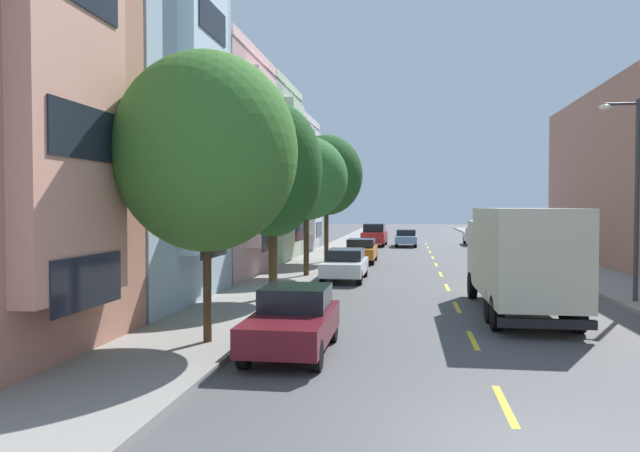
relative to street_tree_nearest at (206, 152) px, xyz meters
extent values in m
plane|color=#4C4C4F|center=(6.40, 24.70, -4.68)|extent=(160.00, 160.00, 0.00)
cube|color=gray|center=(-0.70, 22.70, -4.61)|extent=(3.20, 120.00, 0.14)
cube|color=gray|center=(13.50, 22.70, -4.61)|extent=(3.20, 120.00, 0.14)
cube|color=yellow|center=(6.40, -3.30, -4.68)|extent=(0.14, 2.20, 0.01)
cube|color=yellow|center=(6.40, 1.70, -4.68)|extent=(0.14, 2.20, 0.01)
cube|color=yellow|center=(6.40, 6.70, -4.68)|extent=(0.14, 2.20, 0.01)
cube|color=yellow|center=(6.40, 11.70, -4.68)|extent=(0.14, 2.20, 0.01)
cube|color=yellow|center=(6.40, 16.70, -4.68)|extent=(0.14, 2.20, 0.01)
cube|color=yellow|center=(6.40, 21.70, -4.68)|extent=(0.14, 2.20, 0.01)
cube|color=yellow|center=(6.40, 26.70, -4.68)|extent=(0.14, 2.20, 0.01)
cube|color=yellow|center=(6.40, 31.70, -4.68)|extent=(0.14, 2.20, 0.01)
cube|color=yellow|center=(6.40, 36.70, -4.68)|extent=(0.14, 2.20, 0.01)
cube|color=yellow|center=(6.40, 41.70, -4.68)|extent=(0.14, 2.20, 0.01)
cube|color=#E19B83|center=(-2.02, -2.31, 0.81)|extent=(0.55, 3.52, 7.94)
cube|color=#1E232D|center=(-1.73, -2.31, -2.85)|extent=(0.04, 2.67, 1.10)
cube|color=#1E232D|center=(-1.73, -2.31, 0.20)|extent=(0.04, 2.67, 1.10)
cube|color=#9EB7CC|center=(-8.81, 5.71, 1.48)|extent=(13.03, 7.82, 12.32)
cube|color=#CAE7FE|center=(-2.02, 5.71, 1.97)|extent=(0.55, 3.52, 9.61)
cube|color=#1E232D|center=(-1.73, 5.71, -2.46)|extent=(0.04, 2.67, 1.10)
cube|color=#1E232D|center=(-1.73, 5.71, 1.23)|extent=(0.04, 2.67, 1.10)
cube|color=#1E232D|center=(-1.73, 5.71, 4.93)|extent=(0.04, 2.67, 1.10)
cube|color=#CC9E9E|center=(-8.73, 13.73, 0.50)|extent=(12.86, 7.82, 10.36)
cube|color=#FECACA|center=(-2.55, 13.73, 5.90)|extent=(0.60, 7.82, 0.44)
cube|color=#FECACA|center=(-2.02, 13.73, 0.91)|extent=(0.55, 3.52, 8.08)
cube|color=#1E232D|center=(-1.73, 13.73, -2.81)|extent=(0.04, 2.67, 1.10)
cube|color=#1E232D|center=(-1.73, 13.73, 0.29)|extent=(0.04, 2.67, 1.10)
cube|color=#1E232D|center=(-1.73, 13.73, 3.40)|extent=(0.04, 2.67, 1.10)
cube|color=#99AD8E|center=(-8.63, 21.75, 0.53)|extent=(12.67, 7.82, 10.42)
cube|color=beige|center=(-2.55, 21.75, 5.96)|extent=(0.60, 7.82, 0.44)
cube|color=beige|center=(-2.02, 21.75, 0.95)|extent=(0.55, 3.52, 8.12)
cube|color=#1E232D|center=(-1.73, 21.75, -2.80)|extent=(0.04, 2.67, 1.10)
cube|color=#1E232D|center=(-1.73, 21.75, 0.32)|extent=(0.04, 2.67, 1.10)
cube|color=#1E232D|center=(-1.73, 21.75, 3.45)|extent=(0.04, 2.67, 1.10)
cube|color=#A8A8AD|center=(-7.78, 29.77, 0.08)|extent=(10.96, 7.82, 9.51)
cube|color=silver|center=(-2.55, 29.77, 5.06)|extent=(0.60, 7.82, 0.44)
cube|color=silver|center=(-2.02, 29.77, 0.46)|extent=(0.55, 3.52, 7.42)
cube|color=#1E232D|center=(-1.73, 29.77, -2.97)|extent=(0.04, 2.67, 1.10)
cube|color=#1E232D|center=(-1.73, 29.77, -0.11)|extent=(0.04, 2.67, 1.10)
cube|color=#1E232D|center=(-1.73, 29.77, 2.74)|extent=(0.04, 2.67, 1.10)
cylinder|color=#47331E|center=(0.00, 0.00, -3.16)|extent=(0.20, 0.20, 2.76)
ellipsoid|color=#387028|center=(0.00, 0.00, 0.00)|extent=(4.36, 4.36, 4.76)
cylinder|color=#47331E|center=(0.00, 7.02, -3.15)|extent=(0.32, 0.32, 2.78)
ellipsoid|color=#1E4C1E|center=(0.00, 7.02, 0.04)|extent=(3.54, 3.54, 4.81)
cylinder|color=#47331E|center=(0.00, 14.03, -2.98)|extent=(0.26, 0.26, 3.11)
ellipsoid|color=#2D6B2D|center=(0.00, 14.03, 0.05)|extent=(3.93, 3.93, 3.95)
cylinder|color=#47331E|center=(0.00, 21.05, -2.87)|extent=(0.26, 0.26, 3.34)
ellipsoid|color=#1E4C1E|center=(0.00, 21.05, 0.57)|extent=(4.27, 4.27, 4.72)
cylinder|color=#38383D|center=(12.50, 8.07, -1.09)|extent=(0.16, 0.16, 6.91)
cylinder|color=#38383D|center=(11.95, 8.07, 2.22)|extent=(1.10, 0.10, 0.10)
ellipsoid|color=silver|center=(11.45, 8.07, 2.12)|extent=(0.44, 0.28, 0.20)
cube|color=beige|center=(8.21, 4.72, -2.68)|extent=(2.44, 5.80, 2.67)
cube|color=beige|center=(8.18, 8.76, -2.92)|extent=(2.32, 1.92, 2.20)
cube|color=black|center=(8.17, 9.66, -2.44)|extent=(2.02, 0.09, 0.97)
cube|color=black|center=(8.23, 1.91, -4.25)|extent=(2.40, 0.18, 0.24)
cylinder|color=black|center=(9.24, 8.82, -4.20)|extent=(0.29, 0.96, 0.96)
cylinder|color=black|center=(7.12, 8.81, -4.20)|extent=(0.29, 0.96, 0.96)
cylinder|color=black|center=(9.28, 3.04, -4.20)|extent=(0.29, 0.96, 0.96)
cylinder|color=black|center=(7.16, 3.02, -4.20)|extent=(0.29, 0.96, 0.96)
cylinder|color=black|center=(9.27, 4.14, -4.20)|extent=(0.29, 0.96, 0.96)
cylinder|color=black|center=(7.15, 4.12, -4.20)|extent=(0.29, 0.96, 0.96)
cube|color=maroon|center=(2.14, -0.35, -4.04)|extent=(1.76, 4.01, 0.62)
cube|color=black|center=(2.14, 0.13, -3.45)|extent=(1.54, 1.69, 0.55)
cylinder|color=black|center=(1.39, -1.71, -4.35)|extent=(0.22, 0.66, 0.66)
cylinder|color=black|center=(2.91, -1.70, -4.35)|extent=(0.22, 0.66, 0.66)
cylinder|color=black|center=(1.38, 1.01, -4.35)|extent=(0.22, 0.66, 0.66)
cylinder|color=black|center=(2.90, 1.02, -4.35)|extent=(0.22, 0.66, 0.66)
cube|color=#195B60|center=(10.82, 30.28, -3.95)|extent=(2.08, 5.33, 0.80)
cube|color=black|center=(10.83, 31.45, -3.25)|extent=(1.78, 1.62, 0.60)
cylinder|color=black|center=(11.73, 32.07, -4.35)|extent=(0.23, 0.66, 0.66)
cylinder|color=black|center=(9.96, 32.10, -4.35)|extent=(0.23, 0.66, 0.66)
cylinder|color=black|center=(11.68, 28.46, -4.35)|extent=(0.23, 0.66, 0.66)
cylinder|color=black|center=(9.90, 28.49, -4.35)|extent=(0.23, 0.66, 0.66)
cube|color=tan|center=(10.73, 40.48, -4.04)|extent=(1.90, 4.73, 0.62)
cube|color=black|center=(10.73, 40.10, -3.45)|extent=(1.65, 2.85, 0.55)
cylinder|color=black|center=(11.50, 42.09, -4.35)|extent=(0.23, 0.66, 0.66)
cylinder|color=black|center=(9.90, 42.06, -4.35)|extent=(0.23, 0.66, 0.66)
cylinder|color=black|center=(11.55, 38.89, -4.35)|extent=(0.23, 0.66, 0.66)
cylinder|color=black|center=(9.95, 38.86, -4.35)|extent=(0.23, 0.66, 0.66)
cube|color=#AD1E1E|center=(1.91, 37.85, -3.90)|extent=(2.09, 4.85, 0.90)
cube|color=black|center=(1.91, 37.85, -3.10)|extent=(1.79, 2.83, 0.70)
cylinder|color=black|center=(1.00, 36.24, -4.35)|extent=(0.24, 0.67, 0.66)
cylinder|color=black|center=(2.73, 36.19, -4.35)|extent=(0.24, 0.67, 0.66)
cylinder|color=black|center=(1.09, 39.51, -4.35)|extent=(0.24, 0.67, 0.66)
cylinder|color=black|center=(2.82, 39.46, -4.35)|extent=(0.24, 0.67, 0.66)
cube|color=#B2B5BA|center=(10.79, 20.63, -4.04)|extent=(1.76, 4.01, 0.62)
cube|color=black|center=(10.79, 20.15, -3.45)|extent=(1.54, 1.69, 0.55)
cylinder|color=black|center=(11.54, 22.00, -4.35)|extent=(0.22, 0.66, 0.66)
cylinder|color=black|center=(10.02, 21.99, -4.35)|extent=(0.22, 0.66, 0.66)
cylinder|color=black|center=(11.55, 19.28, -4.35)|extent=(0.22, 0.66, 0.66)
cylinder|color=black|center=(10.03, 19.27, -4.35)|extent=(0.22, 0.66, 0.66)
cube|color=orange|center=(1.94, 22.39, -4.05)|extent=(1.81, 4.51, 0.60)
cube|color=black|center=(1.94, 22.62, -3.50)|extent=(1.59, 2.16, 0.50)
cylinder|color=black|center=(1.14, 20.86, -4.35)|extent=(0.22, 0.66, 0.66)
cylinder|color=black|center=(2.72, 20.86, -4.35)|extent=(0.22, 0.66, 0.66)
cylinder|color=black|center=(1.15, 23.92, -4.35)|extent=(0.22, 0.66, 0.66)
cylinder|color=black|center=(2.73, 23.92, -4.35)|extent=(0.22, 0.66, 0.66)
cube|color=silver|center=(1.91, 13.46, -4.05)|extent=(1.83, 4.51, 0.60)
cube|color=black|center=(1.92, 13.68, -3.50)|extent=(1.60, 2.17, 0.50)
cylinder|color=black|center=(1.11, 11.93, -4.35)|extent=(0.22, 0.66, 0.66)
cylinder|color=black|center=(2.69, 11.92, -4.35)|extent=(0.22, 0.66, 0.66)
cylinder|color=black|center=(1.13, 14.99, -4.35)|extent=(0.22, 0.66, 0.66)
cylinder|color=black|center=(2.71, 14.98, -4.35)|extent=(0.22, 0.66, 0.66)
cube|color=#7A9EC6|center=(4.60, 37.70, -4.05)|extent=(1.80, 4.50, 0.60)
cube|color=black|center=(4.60, 37.92, -3.50)|extent=(1.58, 2.16, 0.50)
cylinder|color=black|center=(3.81, 36.17, -4.35)|extent=(0.22, 0.66, 0.66)
cylinder|color=black|center=(5.39, 36.17, -4.35)|extent=(0.22, 0.66, 0.66)
cylinder|color=black|center=(3.81, 39.23, -4.35)|extent=(0.22, 0.66, 0.66)
cylinder|color=black|center=(5.39, 39.23, -4.35)|extent=(0.22, 0.66, 0.66)
camera|label=1|loc=(4.76, -13.67, -1.31)|focal=33.47mm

